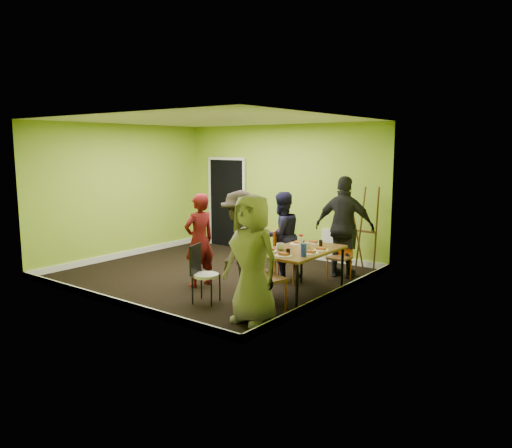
{
  "coord_description": "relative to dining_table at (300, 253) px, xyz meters",
  "views": [
    {
      "loc": [
        6.04,
        -6.67,
        2.34
      ],
      "look_at": [
        1.02,
        0.0,
        1.04
      ],
      "focal_mm": 35.0,
      "sensor_mm": 36.0,
      "label": 1
    }
  ],
  "objects": [
    {
      "name": "ground",
      "position": [
        -2.01,
        0.18,
        -0.7
      ],
      "size": [
        5.0,
        5.0,
        0.0
      ],
      "primitive_type": "plane",
      "color": "black",
      "rests_on": "ground"
    },
    {
      "name": "room_walls",
      "position": [
        -2.03,
        0.22,
        0.29
      ],
      "size": [
        5.04,
        4.54,
        2.82
      ],
      "color": "#A4C031",
      "rests_on": "ground"
    },
    {
      "name": "dining_table",
      "position": [
        0.0,
        0.0,
        0.0
      ],
      "size": [
        0.9,
        1.5,
        0.75
      ],
      "color": "black",
      "rests_on": "ground"
    },
    {
      "name": "chair_left_far",
      "position": [
        -0.69,
        0.51,
        -0.18
      ],
      "size": [
        0.5,
        0.5,
        0.92
      ],
      "rotation": [
        0.0,
        0.0,
        -1.15
      ],
      "color": "#D75D14",
      "rests_on": "ground"
    },
    {
      "name": "chair_left_near",
      "position": [
        -0.57,
        -0.4,
        -0.2
      ],
      "size": [
        0.48,
        0.48,
        0.88
      ],
      "rotation": [
        0.0,
        0.0,
        -1.99
      ],
      "color": "#D75D14",
      "rests_on": "ground"
    },
    {
      "name": "chair_back_end",
      "position": [
        0.05,
        1.4,
        -0.06
      ],
      "size": [
        0.37,
        0.44,
        0.9
      ],
      "rotation": [
        0.0,
        0.0,
        3.11
      ],
      "color": "#D75D14",
      "rests_on": "ground"
    },
    {
      "name": "chair_front_end",
      "position": [
        0.04,
        -1.05,
        -0.1
      ],
      "size": [
        0.55,
        0.55,
        1.07
      ],
      "rotation": [
        0.0,
        0.0,
        -0.29
      ],
      "color": "#D75D14",
      "rests_on": "ground"
    },
    {
      "name": "chair_bentwood",
      "position": [
        -1.01,
        -1.14,
        -0.21
      ],
      "size": [
        0.44,
        0.43,
        0.88
      ],
      "rotation": [
        0.0,
        0.0,
        -1.26
      ],
      "color": "black",
      "rests_on": "ground"
    },
    {
      "name": "easel",
      "position": [
        0.12,
        2.06,
        0.11
      ],
      "size": [
        0.65,
        0.61,
        1.63
      ],
      "color": "brown",
      "rests_on": "ground"
    },
    {
      "name": "plate_near_left",
      "position": [
        -0.25,
        0.35,
        0.06
      ],
      "size": [
        0.27,
        0.27,
        0.01
      ],
      "primitive_type": "cylinder",
      "color": "white",
      "rests_on": "dining_table"
    },
    {
      "name": "plate_near_right",
      "position": [
        -0.3,
        -0.4,
        0.06
      ],
      "size": [
        0.24,
        0.24,
        0.01
      ],
      "primitive_type": "cylinder",
      "color": "white",
      "rests_on": "dining_table"
    },
    {
      "name": "plate_far_back",
      "position": [
        -0.08,
        0.54,
        0.06
      ],
      "size": [
        0.26,
        0.26,
        0.01
      ],
      "primitive_type": "cylinder",
      "color": "white",
      "rests_on": "dining_table"
    },
    {
      "name": "plate_far_front",
      "position": [
        0.05,
        -0.54,
        0.06
      ],
      "size": [
        0.26,
        0.26,
        0.01
      ],
      "primitive_type": "cylinder",
      "color": "white",
      "rests_on": "dining_table"
    },
    {
      "name": "plate_wall_back",
      "position": [
        0.3,
        0.13,
        0.06
      ],
      "size": [
        0.24,
        0.24,
        0.01
      ],
      "primitive_type": "cylinder",
      "color": "white",
      "rests_on": "dining_table"
    },
    {
      "name": "plate_wall_front",
      "position": [
        0.29,
        -0.16,
        0.06
      ],
      "size": [
        0.24,
        0.24,
        0.01
      ],
      "primitive_type": "cylinder",
      "color": "white",
      "rests_on": "dining_table"
    },
    {
      "name": "thermos",
      "position": [
        -0.03,
        0.08,
        0.15
      ],
      "size": [
        0.07,
        0.07,
        0.2
      ],
      "primitive_type": "cylinder",
      "color": "white",
      "rests_on": "dining_table"
    },
    {
      "name": "blue_bottle",
      "position": [
        0.31,
        -0.39,
        0.15
      ],
      "size": [
        0.08,
        0.08,
        0.19
      ],
      "primitive_type": "cylinder",
      "color": "#1B2DCE",
      "rests_on": "dining_table"
    },
    {
      "name": "orange_bottle",
      "position": [
        -0.02,
        0.24,
        0.09
      ],
      "size": [
        0.03,
        0.03,
        0.07
      ],
      "primitive_type": "cylinder",
      "color": "#D75D14",
      "rests_on": "dining_table"
    },
    {
      "name": "glass_mid",
      "position": [
        -0.09,
        0.22,
        0.11
      ],
      "size": [
        0.06,
        0.06,
        0.1
      ],
      "primitive_type": "cylinder",
      "color": "black",
      "rests_on": "dining_table"
    },
    {
      "name": "glass_back",
      "position": [
        0.13,
        0.42,
        0.1
      ],
      "size": [
        0.06,
        0.06,
        0.1
      ],
      "primitive_type": "cylinder",
      "color": "black",
      "rests_on": "dining_table"
    },
    {
      "name": "glass_front",
      "position": [
        0.08,
        -0.45,
        0.1
      ],
      "size": [
        0.06,
        0.06,
        0.09
      ],
      "primitive_type": "cylinder",
      "color": "black",
      "rests_on": "dining_table"
    },
    {
      "name": "cup_a",
      "position": [
        -0.23,
        -0.2,
        0.11
      ],
      "size": [
        0.13,
        0.13,
        0.1
      ],
      "primitive_type": "imported",
      "color": "white",
      "rests_on": "dining_table"
    },
    {
      "name": "cup_b",
      "position": [
        0.1,
        0.1,
        0.1
      ],
      "size": [
        0.11,
        0.11,
        0.1
      ],
      "primitive_type": "imported",
      "color": "white",
      "rests_on": "dining_table"
    },
    {
      "name": "person_standing",
      "position": [
        -1.66,
        -0.51,
        0.09
      ],
      "size": [
        0.48,
        0.64,
        1.57
      ],
      "primitive_type": "imported",
      "rotation": [
        0.0,
        0.0,
        -1.77
      ],
      "color": "maroon",
      "rests_on": "ground"
    },
    {
      "name": "person_left_far",
      "position": [
        -0.83,
        0.71,
        0.08
      ],
      "size": [
        0.82,
        0.92,
        1.55
      ],
      "primitive_type": "imported",
      "rotation": [
        0.0,
        0.0,
        -1.94
      ],
      "color": "#171637",
      "rests_on": "ground"
    },
    {
      "name": "person_left_near",
      "position": [
        -0.71,
        -0.6,
        0.14
      ],
      "size": [
        0.95,
        1.23,
        1.67
      ],
      "primitive_type": "imported",
      "rotation": [
        0.0,
        0.0,
        -1.22
      ],
      "color": "#302620",
      "rests_on": "ground"
    },
    {
      "name": "person_back_end",
      "position": [
        0.01,
        1.48,
        0.22
      ],
      "size": [
        1.13,
        0.63,
        1.83
      ],
      "primitive_type": "imported",
      "rotation": [
        0.0,
        0.0,
        3.32
      ],
      "color": "black",
      "rests_on": "ground"
    },
    {
      "name": "person_front_end",
      "position": [
        0.11,
        -1.37,
        0.17
      ],
      "size": [
        0.87,
        0.59,
        1.73
      ],
      "primitive_type": "imported",
      "rotation": [
        0.0,
        0.0,
        -0.04
      ],
      "color": "gray",
      "rests_on": "ground"
    }
  ]
}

